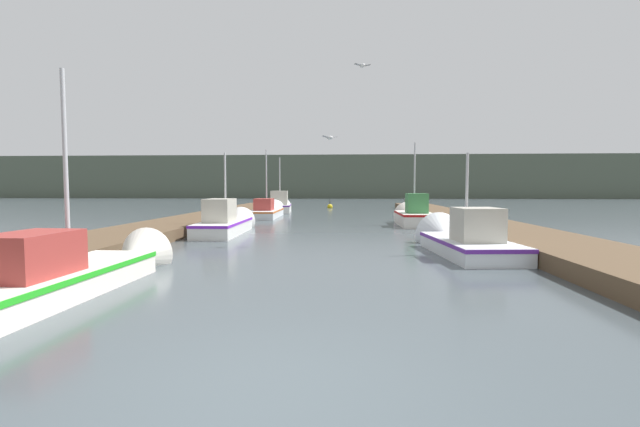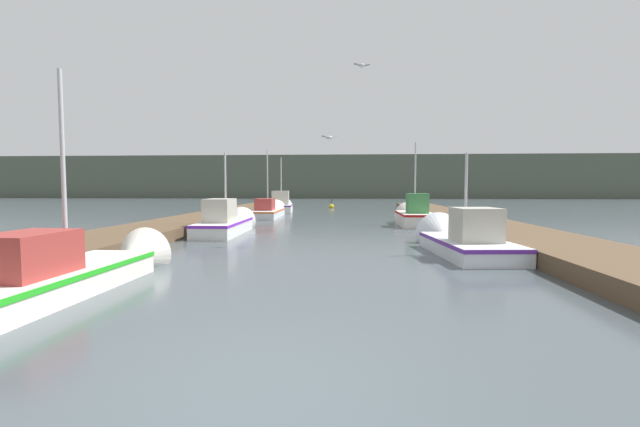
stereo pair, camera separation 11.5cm
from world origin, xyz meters
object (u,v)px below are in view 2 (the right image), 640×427
object	(u,v)px
fishing_boat_0	(79,269)
mooring_piling_0	(230,213)
seagull_lead	(329,138)
fishing_boat_3	(414,216)
fishing_boat_5	(281,205)
mooring_piling_1	(407,206)
channel_buoy	(331,207)
fishing_boat_4	(269,211)
fishing_boat_1	(460,240)
fishing_boat_2	(227,222)
seagull_1	(362,66)

from	to	relation	value
fishing_boat_0	mooring_piling_0	distance (m)	14.74
mooring_piling_0	seagull_lead	bearing A→B (deg)	-55.99
fishing_boat_0	fishing_boat_3	bearing A→B (deg)	60.15
fishing_boat_0	fishing_boat_5	world-z (taller)	fishing_boat_5
fishing_boat_5	mooring_piling_1	size ratio (longest dim) A/B	4.48
fishing_boat_5	channel_buoy	xyz separation A→B (m)	(3.64, 6.02, -0.36)
fishing_boat_5	mooring_piling_0	size ratio (longest dim) A/B	4.44
fishing_boat_4	mooring_piling_1	size ratio (longest dim) A/B	5.60
fishing_boat_3	fishing_boat_4	bearing A→B (deg)	147.02
fishing_boat_4	channel_buoy	xyz separation A→B (m)	(3.67, 11.00, -0.21)
fishing_boat_1	fishing_boat_2	bearing A→B (deg)	145.22
fishing_boat_5	seagull_1	distance (m)	19.73
seagull_1	mooring_piling_0	bearing A→B (deg)	-67.89
fishing_boat_0	fishing_boat_4	bearing A→B (deg)	91.17
fishing_boat_0	fishing_boat_4	size ratio (longest dim) A/B	0.92
fishing_boat_0	fishing_boat_3	world-z (taller)	fishing_boat_3
fishing_boat_4	seagull_lead	world-z (taller)	fishing_boat_4
fishing_boat_2	channel_buoy	bearing A→B (deg)	78.80
fishing_boat_2	fishing_boat_3	size ratio (longest dim) A/B	1.20
fishing_boat_4	channel_buoy	distance (m)	11.60
fishing_boat_1	mooring_piling_0	world-z (taller)	fishing_boat_1
fishing_boat_3	seagull_lead	xyz separation A→B (m)	(-4.00, -7.97, 3.09)
mooring_piling_1	seagull_1	size ratio (longest dim) A/B	1.95
fishing_boat_3	seagull_1	world-z (taller)	seagull_1
fishing_boat_0	fishing_boat_4	distance (m)	19.80
mooring_piling_0	channel_buoy	xyz separation A→B (m)	(4.82, 16.10, -0.41)
fishing_boat_1	mooring_piling_1	bearing A→B (deg)	81.82
fishing_boat_1	fishing_boat_3	bearing A→B (deg)	84.71
fishing_boat_4	mooring_piling_1	xyz separation A→B (m)	(9.52, 4.03, 0.20)
channel_buoy	seagull_lead	xyz separation A→B (m)	(0.89, -24.56, 3.41)
fishing_boat_0	fishing_boat_4	xyz separation A→B (m)	(0.03, 19.80, -0.01)
fishing_boat_2	fishing_boat_3	bearing A→B (deg)	25.71
fishing_boat_0	fishing_boat_2	size ratio (longest dim) A/B	1.01
fishing_boat_1	channel_buoy	bearing A→B (deg)	95.55
fishing_boat_4	seagull_lead	bearing A→B (deg)	-72.61
fishing_boat_5	seagull_1	bearing A→B (deg)	-78.26
fishing_boat_3	fishing_boat_2	bearing A→B (deg)	-152.67
seagull_1	fishing_boat_4	bearing A→B (deg)	-84.85
fishing_boat_4	seagull_1	bearing A→B (deg)	-68.02
fishing_boat_5	mooring_piling_1	distance (m)	9.54
seagull_lead	seagull_1	xyz separation A→B (m)	(1.06, 0.42, 2.42)
channel_buoy	seagull_1	bearing A→B (deg)	-85.38
channel_buoy	fishing_boat_5	bearing A→B (deg)	-121.13
fishing_boat_4	fishing_boat_5	world-z (taller)	fishing_boat_4
fishing_boat_1	seagull_lead	bearing A→B (deg)	158.23
fishing_boat_4	mooring_piling_0	xyz separation A→B (m)	(-1.15, -5.10, 0.21)
fishing_boat_1	seagull_1	xyz separation A→B (m)	(-2.91, 1.60, 5.61)
fishing_boat_0	fishing_boat_5	bearing A→B (deg)	91.12
fishing_boat_5	fishing_boat_3	bearing A→B (deg)	-56.51
fishing_boat_5	seagull_1	xyz separation A→B (m)	(5.59, -18.12, 5.47)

